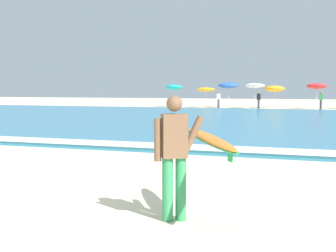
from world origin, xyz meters
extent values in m
cube|color=teal|center=(0.00, 20.19, 0.07)|extent=(120.00, 28.00, 0.14)
cube|color=white|center=(0.00, 6.79, 0.15)|extent=(120.00, 1.27, 0.01)
cylinder|color=#338E56|center=(3.01, -0.06, 0.44)|extent=(0.15, 0.15, 0.88)
cylinder|color=#338E56|center=(3.17, 0.04, 0.44)|extent=(0.15, 0.15, 0.88)
cube|color=brown|center=(3.09, -0.01, 1.18)|extent=(0.40, 0.36, 0.60)
sphere|color=brown|center=(3.09, -0.01, 1.62)|extent=(0.22, 0.22, 0.22)
cylinder|color=brown|center=(2.89, -0.13, 1.13)|extent=(0.10, 0.10, 0.58)
cylinder|color=brown|center=(3.31, 0.15, 1.20)|extent=(0.32, 0.25, 0.51)
ellipsoid|color=orange|center=(3.52, 0.25, 1.13)|extent=(1.37, 2.03, 0.17)
ellipsoid|color=green|center=(3.52, 0.25, 1.11)|extent=(1.44, 2.12, 0.13)
cube|color=green|center=(3.98, -0.51, 1.01)|extent=(0.09, 0.13, 0.14)
cylinder|color=beige|center=(-10.25, 38.25, 0.95)|extent=(0.05, 0.05, 1.91)
ellipsoid|color=#19ADB2|center=(-10.25, 38.25, 1.99)|extent=(1.73, 1.77, 0.68)
cylinder|color=beige|center=(-6.94, 38.19, 0.85)|extent=(0.05, 0.05, 1.70)
ellipsoid|color=#F4A31E|center=(-6.94, 38.19, 1.77)|extent=(1.79, 1.81, 0.51)
cylinder|color=beige|center=(-4.85, 38.95, 1.05)|extent=(0.05, 0.05, 2.10)
ellipsoid|color=blue|center=(-4.85, 38.95, 2.18)|extent=(1.99, 2.03, 0.72)
cylinder|color=beige|center=(-1.99, 37.38, 1.04)|extent=(0.05, 0.05, 2.08)
ellipsoid|color=white|center=(-1.99, 37.38, 2.14)|extent=(1.81, 1.83, 0.51)
cylinder|color=beige|center=(-0.38, 38.83, 0.88)|extent=(0.05, 0.05, 1.76)
ellipsoid|color=#F4A31E|center=(-0.38, 38.83, 1.85)|extent=(1.89, 1.92, 0.69)
cylinder|color=beige|center=(3.41, 38.75, 1.00)|extent=(0.05, 0.05, 2.00)
ellipsoid|color=red|center=(3.41, 38.75, 2.08)|extent=(1.83, 1.85, 0.59)
cylinder|color=#383842|center=(-5.51, 37.62, 0.42)|extent=(0.20, 0.20, 0.84)
cube|color=white|center=(-5.51, 37.62, 1.11)|extent=(0.32, 0.20, 0.54)
sphere|color=brown|center=(-5.51, 37.62, 1.48)|extent=(0.20, 0.20, 0.20)
cylinder|color=#383842|center=(-1.55, 36.81, 0.42)|extent=(0.20, 0.20, 0.84)
cube|color=black|center=(-1.55, 36.81, 1.11)|extent=(0.32, 0.20, 0.54)
sphere|color=#9E7051|center=(-1.55, 36.81, 1.48)|extent=(0.20, 0.20, 0.20)
cylinder|color=#383842|center=(3.87, 36.75, 0.42)|extent=(0.20, 0.20, 0.84)
cube|color=#338C4C|center=(3.87, 36.75, 1.11)|extent=(0.32, 0.20, 0.54)
sphere|color=brown|center=(3.87, 36.75, 1.48)|extent=(0.20, 0.20, 0.20)
camera|label=1|loc=(5.16, -5.96, 1.82)|focal=49.61mm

